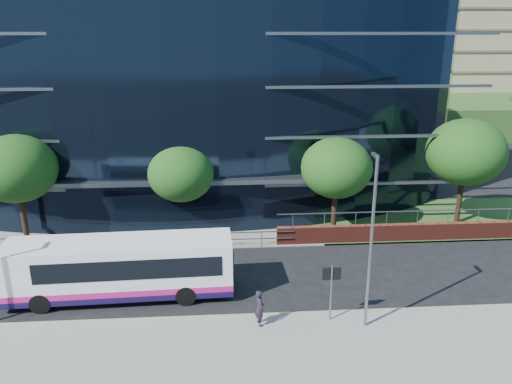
{
  "coord_description": "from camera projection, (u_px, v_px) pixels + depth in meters",
  "views": [
    {
      "loc": [
        -0.34,
        -21.58,
        13.0
      ],
      "look_at": [
        1.73,
        8.0,
        3.35
      ],
      "focal_mm": 35.0,
      "sensor_mm": 36.0,
      "label": 1
    }
  ],
  "objects": [
    {
      "name": "kerb",
      "position": [
        233.0,
        317.0,
        23.54
      ],
      "size": [
        80.0,
        0.25,
        0.16
      ],
      "primitive_type": "cube",
      "color": "gray",
      "rests_on": "ground"
    },
    {
      "name": "pavement_near",
      "position": [
        235.0,
        373.0,
        19.75
      ],
      "size": [
        80.0,
        8.0,
        0.15
      ],
      "primitive_type": "cube",
      "color": "gray",
      "rests_on": "ground"
    },
    {
      "name": "ground",
      "position": [
        232.0,
        308.0,
        24.51
      ],
      "size": [
        200.0,
        200.0,
        0.0
      ],
      "primitive_type": "plane",
      "color": "black",
      "rests_on": "ground"
    },
    {
      "name": "tree_far_d",
      "position": [
        466.0,
        152.0,
        33.46
      ],
      "size": [
        5.28,
        5.28,
        7.44
      ],
      "color": "black",
      "rests_on": "ground"
    },
    {
      "name": "tree_far_b",
      "position": [
        181.0,
        174.0,
        32.02
      ],
      "size": [
        4.29,
        4.29,
        6.05
      ],
      "color": "black",
      "rests_on": "ground"
    },
    {
      "name": "streetlight_east",
      "position": [
        371.0,
        239.0,
        21.48
      ],
      "size": [
        0.15,
        0.77,
        8.0
      ],
      "color": "slate",
      "rests_on": "pavement_near"
    },
    {
      "name": "city_bus",
      "position": [
        122.0,
        268.0,
        25.04
      ],
      "size": [
        11.39,
        3.02,
        3.06
      ],
      "rotation": [
        0.0,
        0.0,
        0.04
      ],
      "color": "white",
      "rests_on": "ground"
    },
    {
      "name": "apartment_block",
      "position": [
        428.0,
        43.0,
        77.47
      ],
      "size": [
        60.0,
        42.0,
        30.0
      ],
      "color": "#2D511E",
      "rests_on": "ground"
    },
    {
      "name": "pedestrian",
      "position": [
        260.0,
        308.0,
        22.59
      ],
      "size": [
        0.56,
        0.71,
        1.73
      ],
      "primitive_type": "imported",
      "rotation": [
        0.0,
        0.0,
        1.82
      ],
      "color": "black",
      "rests_on": "pavement_near"
    },
    {
      "name": "tree_far_a",
      "position": [
        16.0,
        169.0,
        30.68
      ],
      "size": [
        4.95,
        4.95,
        6.98
      ],
      "color": "black",
      "rests_on": "ground"
    },
    {
      "name": "street_sign",
      "position": [
        331.0,
        281.0,
        22.64
      ],
      "size": [
        0.85,
        0.09,
        2.8
      ],
      "color": "slate",
      "rests_on": "pavement_near"
    },
    {
      "name": "tree_far_c",
      "position": [
        336.0,
        168.0,
        32.11
      ],
      "size": [
        4.62,
        4.62,
        6.51
      ],
      "color": "black",
      "rests_on": "ground"
    },
    {
      "name": "yellow_line_inner",
      "position": [
        233.0,
        315.0,
        23.9
      ],
      "size": [
        80.0,
        0.08,
        0.01
      ],
      "primitive_type": "cube",
      "color": "gold",
      "rests_on": "ground"
    },
    {
      "name": "far_forecourt",
      "position": [
        142.0,
        226.0,
        34.53
      ],
      "size": [
        50.0,
        8.0,
        0.1
      ],
      "primitive_type": "cube",
      "color": "gray",
      "rests_on": "ground"
    },
    {
      "name": "tree_dist_e",
      "position": [
        415.0,
        101.0,
        62.65
      ],
      "size": [
        4.62,
        4.62,
        6.51
      ],
      "color": "black",
      "rests_on": "ground"
    },
    {
      "name": "guard_railings",
      "position": [
        98.0,
        240.0,
        30.37
      ],
      "size": [
        24.0,
        0.05,
        1.1
      ],
      "color": "slate",
      "rests_on": "ground"
    },
    {
      "name": "yellow_line_outer",
      "position": [
        233.0,
        316.0,
        23.75
      ],
      "size": [
        80.0,
        0.08,
        0.01
      ],
      "primitive_type": "cube",
      "color": "gold",
      "rests_on": "ground"
    },
    {
      "name": "glass_office",
      "position": [
        177.0,
        93.0,
        41.55
      ],
      "size": [
        44.0,
        23.1,
        16.0
      ],
      "color": "black",
      "rests_on": "ground"
    }
  ]
}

